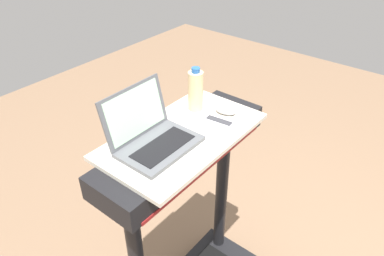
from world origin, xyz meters
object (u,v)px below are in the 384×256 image
at_px(tv_remote, 219,122).
at_px(water_bottle, 196,90).
at_px(computer_mouse, 226,110).
at_px(laptop, 152,135).

bearing_deg(tv_remote, water_bottle, 75.81).
xyz_separation_m(water_bottle, tv_remote, (-0.04, -0.17, -0.09)).
bearing_deg(water_bottle, computer_mouse, -68.40).
relative_size(laptop, water_bottle, 1.54).
xyz_separation_m(computer_mouse, tv_remote, (-0.10, -0.03, -0.01)).
bearing_deg(computer_mouse, water_bottle, 99.02).
distance_m(water_bottle, tv_remote, 0.19).
height_order(laptop, computer_mouse, laptop).
height_order(laptop, water_bottle, laptop).
xyz_separation_m(laptop, computer_mouse, (0.39, -0.10, -0.03)).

